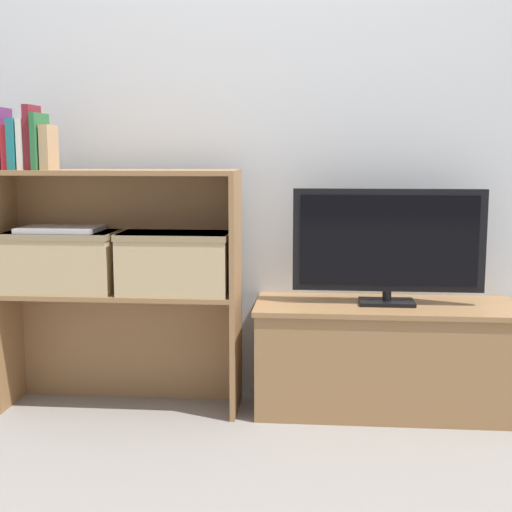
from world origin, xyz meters
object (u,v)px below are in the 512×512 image
at_px(book_tan, 49,147).
at_px(book_maroon, 33,138).
at_px(tv_stand, 385,357).
at_px(laptop, 61,229).
at_px(book_plum, 3,139).
at_px(book_forest, 40,142).
at_px(storage_basket_left, 62,259).
at_px(book_teal, 17,144).
at_px(storage_basket_right, 175,260).
at_px(book_ivory, 25,144).
at_px(tv, 388,243).
at_px(book_crimson, 10,148).

bearing_deg(book_tan, book_maroon, 180.00).
height_order(tv_stand, laptop, laptop).
xyz_separation_m(book_plum, book_forest, (0.15, 0.00, -0.01)).
bearing_deg(storage_basket_left, book_forest, -164.30).
xyz_separation_m(tv_stand, book_plum, (-1.53, -0.09, 0.88)).
height_order(book_teal, storage_basket_right, book_teal).
relative_size(book_ivory, laptop, 0.63).
bearing_deg(book_tan, tv, 3.76).
height_order(tv, book_crimson, book_crimson).
xyz_separation_m(book_crimson, storage_basket_left, (0.19, 0.02, -0.45)).
distance_m(tv, book_crimson, 1.55).
xyz_separation_m(book_plum, book_teal, (0.06, 0.00, -0.02)).
xyz_separation_m(book_maroon, book_forest, (0.03, 0.00, -0.02)).
relative_size(book_teal, laptop, 0.64).
bearing_deg(storage_basket_left, tv, 3.07).
xyz_separation_m(book_teal, book_tan, (0.13, 0.00, -0.01)).
xyz_separation_m(book_forest, storage_basket_left, (0.06, 0.02, -0.47)).
relative_size(tv, book_ivory, 3.82).
bearing_deg(book_maroon, book_crimson, 180.00).
distance_m(tv_stand, book_forest, 1.64).
bearing_deg(book_plum, book_forest, 0.00).
bearing_deg(book_plum, tv_stand, 3.37).
height_order(book_crimson, book_forest, book_forest).
bearing_deg(book_plum, book_tan, 0.00).
xyz_separation_m(book_plum, book_tan, (0.19, 0.00, -0.03)).
bearing_deg(book_tan, book_crimson, 180.00).
xyz_separation_m(book_ivory, storage_basket_right, (0.59, 0.02, -0.46)).
bearing_deg(book_teal, book_ivory, 0.00).
distance_m(tv_stand, storage_basket_right, 0.94).
bearing_deg(book_plum, book_teal, 0.00).
xyz_separation_m(book_plum, book_ivory, (0.09, 0.00, -0.02)).
bearing_deg(tv_stand, book_tan, -176.17).
height_order(book_plum, book_crimson, book_plum).
xyz_separation_m(book_crimson, book_maroon, (0.09, 0.00, 0.04)).
distance_m(tv, book_teal, 1.53).
distance_m(book_plum, book_forest, 0.15).
relative_size(tv, book_plum, 3.12).
bearing_deg(book_forest, laptop, 15.70).
bearing_deg(storage_basket_right, book_crimson, -178.45).
bearing_deg(tv, book_ivory, -176.48).
bearing_deg(book_ivory, book_forest, 0.00).
distance_m(book_forest, storage_basket_left, 0.48).
height_order(book_maroon, book_forest, book_maroon).
height_order(book_teal, storage_basket_left, book_teal).
relative_size(book_ivory, storage_basket_right, 0.45).
distance_m(book_forest, storage_basket_right, 0.71).
distance_m(book_ivory, storage_basket_left, 0.48).
distance_m(book_maroon, laptop, 0.38).
distance_m(book_crimson, storage_basket_left, 0.48).
relative_size(book_crimson, storage_basket_left, 0.39).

